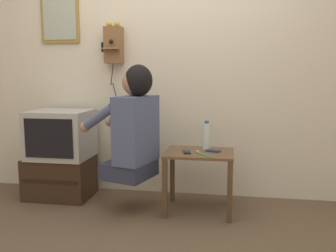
% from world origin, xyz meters
% --- Properties ---
extents(ground_plane, '(14.00, 14.00, 0.00)m').
position_xyz_m(ground_plane, '(0.00, 0.00, 0.00)').
color(ground_plane, brown).
extents(wall_back, '(6.80, 0.05, 2.55)m').
position_xyz_m(wall_back, '(0.00, 1.04, 1.27)').
color(wall_back, beige).
rests_on(wall_back, ground_plane).
extents(side_table, '(0.57, 0.45, 0.52)m').
position_xyz_m(side_table, '(0.34, 0.57, 0.42)').
color(side_table, brown).
rests_on(side_table, ground_plane).
extents(person, '(0.64, 0.56, 0.95)m').
position_xyz_m(person, '(-0.20, 0.47, 0.75)').
color(person, '#2D3347').
rests_on(person, ground_plane).
extents(tv_stand, '(0.60, 0.43, 0.39)m').
position_xyz_m(tv_stand, '(-1.00, 0.72, 0.19)').
color(tv_stand, '#382316').
rests_on(tv_stand, ground_plane).
extents(television, '(0.55, 0.48, 0.45)m').
position_xyz_m(television, '(-0.97, 0.72, 0.61)').
color(television, '#ADA89E').
rests_on(television, tv_stand).
extents(wall_phone_antique, '(0.21, 0.19, 0.76)m').
position_xyz_m(wall_phone_antique, '(-0.51, 0.96, 1.45)').
color(wall_phone_antique, brown).
extents(framed_picture, '(0.39, 0.03, 0.45)m').
position_xyz_m(framed_picture, '(-1.07, 1.00, 1.70)').
color(framed_picture, olive).
extents(cell_phone_held, '(0.08, 0.13, 0.01)m').
position_xyz_m(cell_phone_held, '(0.25, 0.51, 0.53)').
color(cell_phone_held, black).
rests_on(cell_phone_held, side_table).
extents(cell_phone_spare, '(0.14, 0.10, 0.01)m').
position_xyz_m(cell_phone_spare, '(0.46, 0.59, 0.53)').
color(cell_phone_spare, navy).
rests_on(cell_phone_spare, side_table).
extents(water_bottle, '(0.07, 0.07, 0.25)m').
position_xyz_m(water_bottle, '(0.40, 0.67, 0.64)').
color(water_bottle, silver).
rests_on(water_bottle, side_table).
extents(toothbrush, '(0.13, 0.14, 0.02)m').
position_xyz_m(toothbrush, '(0.38, 0.46, 0.53)').
color(toothbrush, '#4CBF66').
rests_on(toothbrush, side_table).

